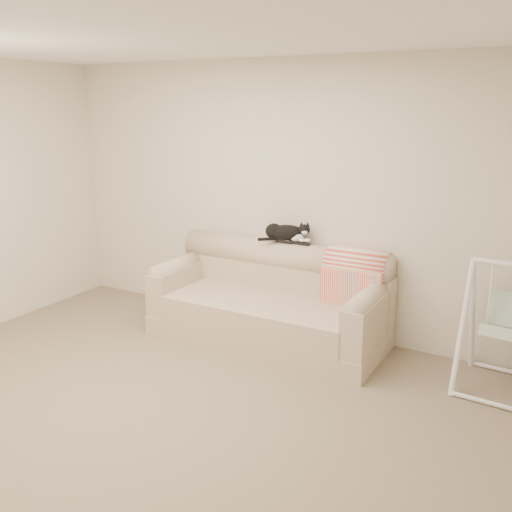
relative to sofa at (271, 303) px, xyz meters
The scene contains 8 objects.
ground_plane 1.65m from the sofa, 93.09° to the right, with size 5.00×5.00×0.00m, color #6F604A.
room_shell 2.00m from the sofa, 93.09° to the right, with size 5.04×4.04×2.60m.
sofa is the anchor object (origin of this frame).
remote_a 0.60m from the sofa, 83.05° to the left, with size 0.18×0.05×0.03m.
remote_b 0.64m from the sofa, 49.45° to the left, with size 0.17×0.05×0.02m.
tuxedo_cat 0.69m from the sofa, 81.40° to the left, with size 0.48×0.34×0.20m.
throw_blanket 0.87m from the sofa, 16.73° to the left, with size 0.56×0.38×0.58m.
baby_swing 2.07m from the sofa, ahead, with size 0.68×0.72×1.05m.
Camera 1 is at (2.49, -2.90, 2.19)m, focal length 40.00 mm.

